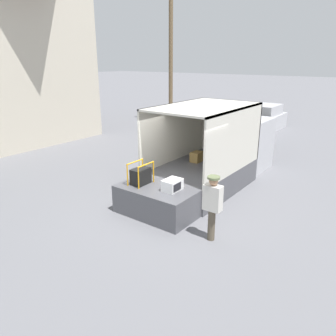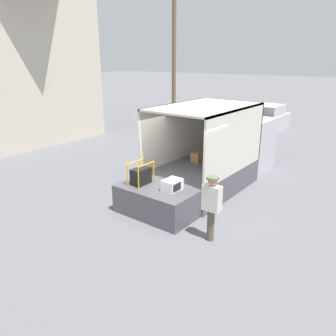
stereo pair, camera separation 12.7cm
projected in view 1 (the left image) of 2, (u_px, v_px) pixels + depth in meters
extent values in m
plane|color=slate|center=(169.00, 207.00, 9.93)|extent=(160.00, 160.00, 0.00)
cube|color=#B2B2B7|center=(239.00, 143.00, 13.24)|extent=(1.97, 2.19, 2.04)
cube|color=#4C4C51|center=(202.00, 177.00, 11.24)|extent=(3.80, 2.38, 0.82)
cube|color=beige|center=(175.00, 132.00, 11.45)|extent=(3.80, 0.06, 2.02)
cube|color=beige|center=(236.00, 141.00, 10.14)|extent=(3.80, 0.06, 2.02)
cube|color=beige|center=(229.00, 127.00, 12.22)|extent=(0.06, 2.38, 2.02)
cube|color=beige|center=(204.00, 107.00, 10.48)|extent=(3.80, 2.38, 0.06)
cylinder|color=silver|center=(209.00, 174.00, 9.80)|extent=(0.27, 0.27, 0.33)
cube|color=#2D7F33|center=(237.00, 157.00, 11.58)|extent=(0.44, 0.32, 0.27)
cube|color=olive|center=(197.00, 157.00, 11.48)|extent=(0.44, 0.32, 0.35)
cube|color=#4C4C51|center=(156.00, 201.00, 9.32)|extent=(1.25, 2.26, 0.82)
cube|color=white|center=(172.00, 185.00, 8.99)|extent=(0.54, 0.40, 0.31)
cube|color=black|center=(177.00, 187.00, 8.84)|extent=(0.34, 0.01, 0.21)
cube|color=black|center=(141.00, 176.00, 9.42)|extent=(0.56, 0.36, 0.47)
cylinder|color=slate|center=(146.00, 173.00, 9.58)|extent=(0.21, 0.20, 0.20)
cylinder|color=orange|center=(138.00, 178.00, 9.02)|extent=(0.04, 0.04, 0.65)
cylinder|color=orange|center=(153.00, 172.00, 9.52)|extent=(0.04, 0.04, 0.65)
cylinder|color=orange|center=(127.00, 175.00, 9.26)|extent=(0.04, 0.04, 0.65)
cylinder|color=orange|center=(143.00, 169.00, 9.76)|extent=(0.04, 0.04, 0.65)
cylinder|color=orange|center=(146.00, 165.00, 9.18)|extent=(0.66, 0.04, 0.04)
cylinder|color=orange|center=(135.00, 162.00, 9.41)|extent=(0.66, 0.04, 0.04)
cylinder|color=brown|center=(211.00, 225.00, 8.01)|extent=(0.18, 0.18, 0.81)
cube|color=beige|center=(213.00, 198.00, 7.78)|extent=(0.24, 0.44, 0.64)
sphere|color=tan|center=(214.00, 181.00, 7.64)|extent=(0.22, 0.22, 0.22)
cylinder|color=#606B47|center=(214.00, 178.00, 7.62)|extent=(0.30, 0.30, 0.06)
cube|color=#B7B7BC|center=(259.00, 124.00, 20.00)|extent=(4.81, 1.85, 0.95)
cube|color=#B7B7BC|center=(264.00, 110.00, 20.19)|extent=(2.12, 1.70, 0.61)
cube|color=black|center=(250.00, 118.00, 18.73)|extent=(1.92, 1.78, 0.12)
cylinder|color=brown|center=(171.00, 54.00, 21.93)|extent=(0.28, 0.28, 9.13)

